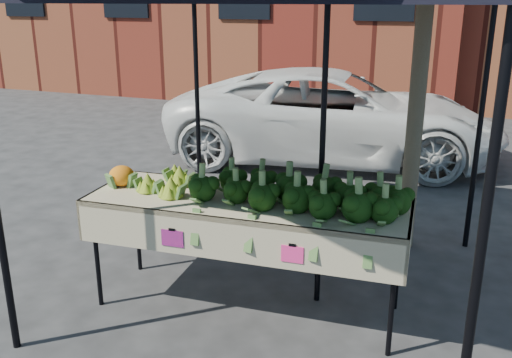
% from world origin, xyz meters
% --- Properties ---
extents(ground, '(90.00, 90.00, 0.00)m').
position_xyz_m(ground, '(0.00, 0.00, 0.00)').
color(ground, '#272729').
extents(table, '(2.44, 0.95, 0.90)m').
position_xyz_m(table, '(-0.20, -0.15, 0.45)').
color(table, beige).
rests_on(table, ground).
extents(canopy, '(3.16, 3.16, 2.74)m').
position_xyz_m(canopy, '(-0.06, 0.23, 1.37)').
color(canopy, black).
rests_on(canopy, ground).
extents(broccoli_heap, '(1.61, 0.58, 0.27)m').
position_xyz_m(broccoli_heap, '(0.19, -0.12, 1.04)').
color(broccoli_heap, black).
rests_on(broccoli_heap, table).
extents(romanesco_cluster, '(0.44, 0.58, 0.21)m').
position_xyz_m(romanesco_cluster, '(-0.87, -0.11, 1.00)').
color(romanesco_cluster, '#8BA425').
rests_on(romanesco_cluster, table).
extents(cauliflower_pair, '(0.21, 0.21, 0.19)m').
position_xyz_m(cauliflower_pair, '(-1.25, -0.20, 0.99)').
color(cauliflower_pair, orange).
rests_on(cauliflower_pair, table).
extents(street_tree, '(2.25, 2.25, 4.44)m').
position_xyz_m(street_tree, '(0.82, 1.50, 2.22)').
color(street_tree, '#1E4C14').
rests_on(street_tree, ground).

